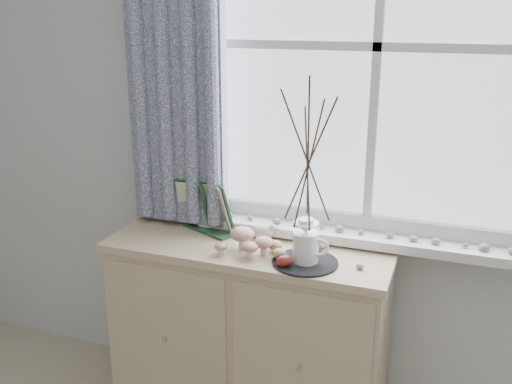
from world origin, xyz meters
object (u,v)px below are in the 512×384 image
botanical_book (205,207)px  toadstool_cluster (247,240)px  sideboard (249,333)px  twig_pitcher (308,157)px

botanical_book → toadstool_cluster: 0.30m
sideboard → toadstool_cluster: size_ratio=5.28×
toadstool_cluster → twig_pitcher: 0.45m
toadstool_cluster → twig_pitcher: twig_pitcher is taller
toadstool_cluster → botanical_book: bearing=150.7°
botanical_book → sideboard: bearing=8.2°
toadstool_cluster → sideboard: bearing=106.8°
botanical_book → twig_pitcher: bearing=6.0°
sideboard → botanical_book: 0.59m
toadstool_cluster → twig_pitcher: size_ratio=0.31×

